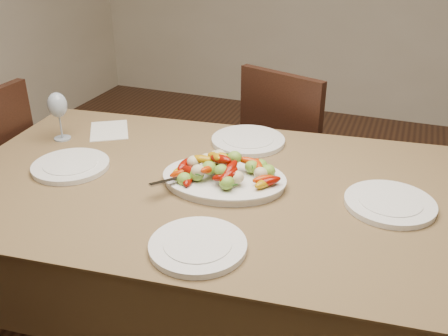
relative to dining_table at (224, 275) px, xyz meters
name	(u,v)px	position (x,y,z in m)	size (l,w,h in m)	color
dining_table	(224,275)	(0.00, 0.00, 0.00)	(1.84, 1.04, 0.76)	brown
chair_far	(299,158)	(0.06, 0.88, 0.10)	(0.42, 0.42, 0.95)	black
serving_platter	(224,181)	(0.00, 0.01, 0.39)	(0.40, 0.30, 0.02)	white
roasted_vegetables	(224,165)	(0.00, 0.01, 0.45)	(0.33, 0.22, 0.09)	#760B02
serving_spoon	(202,173)	(-0.06, -0.04, 0.43)	(0.28, 0.06, 0.03)	#9EA0A8
plate_left	(71,166)	(-0.55, -0.08, 0.39)	(0.27, 0.27, 0.02)	white
plate_right	(390,204)	(0.53, 0.05, 0.39)	(0.28, 0.28, 0.02)	white
plate_far	(248,141)	(-0.03, 0.35, 0.39)	(0.29, 0.29, 0.02)	white
plate_near	(198,246)	(0.06, -0.36, 0.39)	(0.26, 0.26, 0.02)	white
wine_glass	(59,115)	(-0.74, 0.12, 0.48)	(0.08, 0.08, 0.20)	#8C99A5
menu_card	(109,130)	(-0.61, 0.26, 0.38)	(0.15, 0.21, 0.00)	silver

